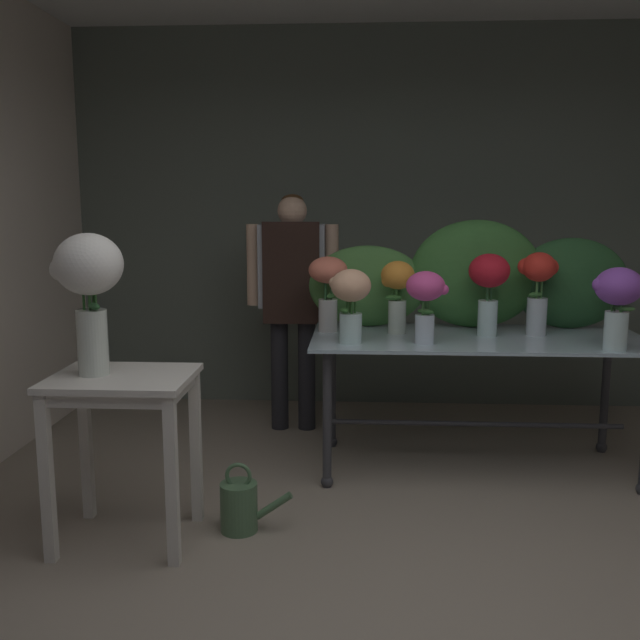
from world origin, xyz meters
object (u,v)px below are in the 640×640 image
object	(u,v)px
vase_blush_lilies	(619,296)
florist	(293,286)
display_table_glass	(477,357)
vase_scarlet_peonies	(538,285)
vase_white_roses_tall	(89,283)
vase_coral_dahlias	(329,283)
vase_sunset_carnations	(397,289)
vase_crimson_roses	(488,283)
side_table_white	(123,402)
vase_violet_tulips	(617,299)
vase_peach_hydrangea	(350,298)
vase_fuchsia_ranunculus	(426,298)
watering_can	(240,506)

from	to	relation	value
vase_blush_lilies	florist	bearing A→B (deg)	161.72
display_table_glass	vase_scarlet_peonies	world-z (taller)	vase_scarlet_peonies
vase_scarlet_peonies	vase_white_roses_tall	bearing A→B (deg)	-154.23
vase_coral_dahlias	vase_sunset_carnations	bearing A→B (deg)	-5.60
vase_coral_dahlias	vase_sunset_carnations	xyz separation A→B (m)	(0.41, -0.04, -0.03)
vase_sunset_carnations	vase_crimson_roses	bearing A→B (deg)	-5.18
vase_blush_lilies	vase_white_roses_tall	size ratio (longest dim) A/B	0.60
side_table_white	vase_violet_tulips	xyz separation A→B (m)	(2.42, 0.66, 0.41)
vase_peach_hydrangea	vase_coral_dahlias	size ratio (longest dim) A/B	0.91
vase_crimson_roses	vase_fuchsia_ranunculus	distance (m)	0.46
vase_coral_dahlias	watering_can	distance (m)	1.45
side_table_white	vase_crimson_roses	world-z (taller)	vase_crimson_roses
vase_peach_hydrangea	vase_sunset_carnations	bearing A→B (deg)	49.18
vase_peach_hydrangea	vase_fuchsia_ranunculus	xyz separation A→B (m)	(0.41, 0.01, 0.01)
vase_violet_tulips	vase_white_roses_tall	world-z (taller)	vase_white_roses_tall
florist	display_table_glass	bearing A→B (deg)	-30.95
florist	vase_fuchsia_ranunculus	xyz separation A→B (m)	(0.82, -0.91, 0.05)
vase_crimson_roses	vase_coral_dahlias	bearing A→B (deg)	174.63
display_table_glass	vase_sunset_carnations	xyz separation A→B (m)	(-0.47, 0.08, 0.39)
florist	vase_white_roses_tall	xyz separation A→B (m)	(-0.75, -1.70, 0.20)
display_table_glass	vase_peach_hydrangea	distance (m)	0.86
display_table_glass	vase_blush_lilies	distance (m)	0.88
florist	vase_peach_hydrangea	world-z (taller)	florist
vase_scarlet_peonies	display_table_glass	bearing A→B (deg)	-167.79
vase_violet_tulips	vase_fuchsia_ranunculus	distance (m)	0.99
vase_violet_tulips	vase_crimson_roses	bearing A→B (deg)	147.55
side_table_white	vase_crimson_roses	xyz separation A→B (m)	(1.82, 1.04, 0.44)
vase_crimson_roses	vase_white_roses_tall	xyz separation A→B (m)	(-1.95, -1.04, 0.10)
vase_violet_tulips	vase_blush_lilies	size ratio (longest dim) A/B	1.13
vase_coral_dahlias	vase_fuchsia_ranunculus	world-z (taller)	vase_coral_dahlias
vase_violet_tulips	vase_crimson_roses	world-z (taller)	vase_crimson_roses
vase_crimson_roses	vase_fuchsia_ranunculus	world-z (taller)	vase_crimson_roses
vase_crimson_roses	vase_sunset_carnations	distance (m)	0.53
vase_blush_lilies	vase_fuchsia_ranunculus	xyz separation A→B (m)	(-1.13, -0.27, 0.02)
display_table_glass	watering_can	bearing A→B (deg)	-144.60
vase_fuchsia_ranunculus	vase_white_roses_tall	size ratio (longest dim) A/B	0.62
florist	vase_coral_dahlias	xyz separation A→B (m)	(0.27, -0.57, 0.08)
display_table_glass	vase_crimson_roses	xyz separation A→B (m)	(0.05, 0.03, 0.43)
vase_blush_lilies	vase_white_roses_tall	xyz separation A→B (m)	(-2.70, -1.05, 0.18)
watering_can	vase_coral_dahlias	bearing A→B (deg)	69.39
vase_white_roses_tall	vase_sunset_carnations	bearing A→B (deg)	37.25
vase_blush_lilies	vase_crimson_roses	bearing A→B (deg)	-178.95
vase_crimson_roses	display_table_glass	bearing A→B (deg)	-150.02
vase_blush_lilies	vase_sunset_carnations	xyz separation A→B (m)	(-1.27, 0.03, 0.03)
vase_blush_lilies	vase_crimson_roses	xyz separation A→B (m)	(-0.75, -0.01, 0.07)
florist	vase_crimson_roses	distance (m)	1.37
vase_scarlet_peonies	vase_fuchsia_ranunculus	bearing A→B (deg)	-156.20
vase_scarlet_peonies	vase_crimson_roses	distance (m)	0.30
florist	vase_blush_lilies	world-z (taller)	florist
vase_blush_lilies	vase_white_roses_tall	distance (m)	2.90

